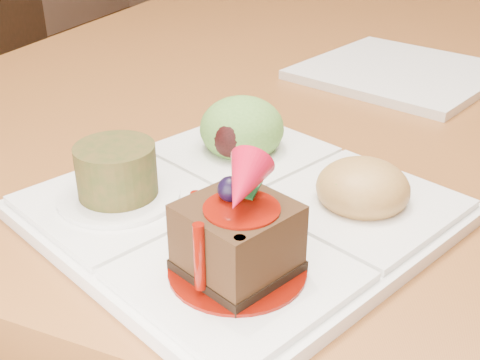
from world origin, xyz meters
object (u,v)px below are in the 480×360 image
at_px(chair_left, 54,84).
at_px(second_plate, 400,72).
at_px(sampler_plate, 242,191).
at_px(dining_table, 381,59).

bearing_deg(chair_left, second_plate, 52.52).
height_order(chair_left, sampler_plate, chair_left).
xyz_separation_m(chair_left, second_plate, (0.83, -0.27, 0.21)).
distance_m(dining_table, sampler_plate, 0.73).
distance_m(dining_table, second_plate, 0.32).
height_order(dining_table, second_plate, second_plate).
bearing_deg(sampler_plate, chair_left, 161.39).
relative_size(chair_left, sampler_plate, 2.54).
xyz_separation_m(dining_table, chair_left, (-0.75, -0.03, -0.14)).
relative_size(sampler_plate, second_plate, 1.60).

